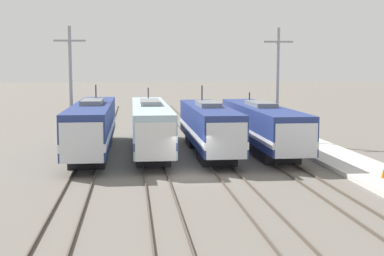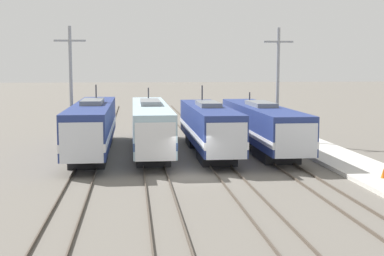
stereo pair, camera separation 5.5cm
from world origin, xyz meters
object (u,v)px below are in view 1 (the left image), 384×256
(locomotive_center_left, at_px, (150,126))
(catenary_tower_left, at_px, (71,83))
(traffic_cone, at_px, (384,173))
(locomotive_center_right, at_px, (209,127))
(catenary_tower_right, at_px, (278,83))
(locomotive_far_right, at_px, (262,126))
(locomotive_far_left, at_px, (92,126))

(locomotive_center_left, xyz_separation_m, catenary_tower_left, (-6.60, 4.03, 3.26))
(catenary_tower_left, bearing_deg, traffic_cone, -40.23)
(locomotive_center_right, distance_m, catenary_tower_right, 9.37)
(locomotive_far_right, bearing_deg, locomotive_far_left, -179.32)
(catenary_tower_left, bearing_deg, locomotive_center_right, -25.79)
(locomotive_far_right, distance_m, catenary_tower_left, 16.57)
(locomotive_far_right, relative_size, catenary_tower_left, 1.90)
(catenary_tower_right, bearing_deg, locomotive_center_left, -160.62)
(locomotive_far_left, xyz_separation_m, locomotive_far_right, (13.57, 0.16, -0.14))
(locomotive_center_left, height_order, catenary_tower_right, catenary_tower_right)
(locomotive_far_left, distance_m, traffic_cone, 21.79)
(locomotive_far_left, bearing_deg, locomotive_center_left, 5.18)
(locomotive_far_left, distance_m, locomotive_center_left, 4.54)
(locomotive_center_left, relative_size, catenary_tower_left, 1.93)
(locomotive_far_right, xyz_separation_m, catenary_tower_left, (-15.65, 4.28, 3.35))
(locomotive_center_left, relative_size, locomotive_center_right, 1.16)
(catenary_tower_left, bearing_deg, locomotive_far_right, -15.28)
(locomotive_far_left, height_order, catenary_tower_left, catenary_tower_left)
(locomotive_center_right, bearing_deg, locomotive_far_left, 174.08)
(locomotive_far_left, height_order, locomotive_far_right, locomotive_far_left)
(locomotive_center_right, xyz_separation_m, locomotive_far_right, (4.52, 1.10, -0.05))
(traffic_cone, bearing_deg, catenary_tower_left, 139.77)
(locomotive_center_right, distance_m, traffic_cone, 14.53)
(locomotive_center_right, height_order, catenary_tower_left, catenary_tower_left)
(locomotive_center_left, height_order, catenary_tower_left, catenary_tower_left)
(catenary_tower_right, bearing_deg, locomotive_far_left, -164.47)
(locomotive_far_right, height_order, traffic_cone, locomotive_far_right)
(catenary_tower_left, xyz_separation_m, catenary_tower_right, (18.05, 0.00, 0.00))
(catenary_tower_left, height_order, traffic_cone, catenary_tower_left)
(locomotive_center_left, relative_size, traffic_cone, 31.81)
(locomotive_center_right, bearing_deg, traffic_cone, -52.54)
(locomotive_center_left, bearing_deg, locomotive_far_left, -174.82)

